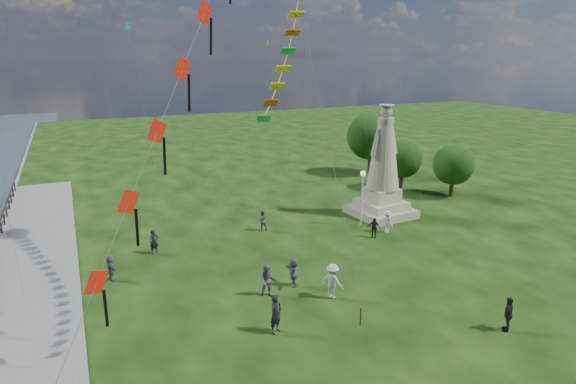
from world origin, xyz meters
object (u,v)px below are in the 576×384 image
statue (383,175)px  person_6 (154,242)px  person_2 (332,281)px  person_11 (293,272)px  person_3 (508,314)px  person_7 (262,220)px  lamppost (362,186)px  person_8 (387,222)px  person_5 (111,268)px  person_9 (374,228)px  person_0 (276,314)px  person_1 (268,281)px

statue → person_6: bearing=176.8°
person_2 → person_11: size_ratio=1.15×
person_3 → person_7: person_3 is taller
lamppost → person_11: (-8.82, -6.75, -2.25)m
lamppost → person_8: size_ratio=2.58×
person_3 → person_5: (-16.30, 13.23, -0.09)m
person_2 → person_8: size_ratio=1.15×
person_3 → person_9: size_ratio=1.15×
statue → person_0: bearing=-144.3°
person_0 → person_3: bearing=-52.2°
person_0 → person_6: (-3.52, 11.75, -0.14)m
statue → person_9: bearing=-135.1°
person_0 → person_9: size_ratio=1.30×
person_3 → person_1: bearing=-84.7°
lamppost → person_5: lamppost is taller
statue → person_0: (-14.40, -12.13, -2.37)m
person_6 → lamppost: bearing=-23.2°
person_1 → person_3: size_ratio=1.05×
person_3 → person_11: bearing=-92.9°
person_0 → person_9: 13.77m
statue → person_1: 16.20m
statue → person_0: 18.98m
person_7 → person_1: bearing=77.9°
person_7 → lamppost: bearing=170.9°
person_7 → person_8: person_8 is taller
person_2 → person_0: bearing=79.4°
person_6 → statue: bearing=-17.9°
lamppost → person_0: 15.88m
person_8 → person_5: bearing=-106.6°
person_0 → person_2: size_ratio=1.01×
person_0 → person_11: bearing=26.6°
person_9 → person_3: bearing=-51.8°
person_2 → person_3: size_ratio=1.12×
person_1 → person_3: (8.91, -7.74, -0.04)m
person_3 → person_6: (-13.41, 16.10, -0.04)m
person_0 → person_2: bearing=-4.1°
person_9 → person_11: bearing=-109.1°
lamppost → person_9: lamppost is taller
person_8 → person_9: bearing=-88.2°
person_3 → person_9: (1.16, 12.57, -0.11)m
person_3 → person_11: size_ratio=1.03×
person_2 → person_5: (-10.44, 7.06, -0.19)m
statue → person_3: bearing=-109.8°
person_1 → person_7: size_ratio=1.15×
person_3 → person_2: bearing=-90.2°
statue → person_2: bearing=-139.7°
statue → person_3: 17.26m
statue → person_7: size_ratio=5.69×
person_1 → person_5: (-7.39, 5.50, -0.13)m
statue → person_11: statue is taller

